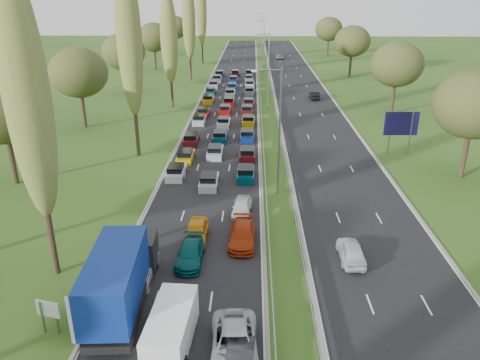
{
  "coord_description": "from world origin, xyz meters",
  "views": [
    {
      "loc": [
        2.02,
        1.61,
        18.26
      ],
      "look_at": [
        0.88,
        42.75,
        1.5
      ],
      "focal_mm": 35.0,
      "sensor_mm": 36.0,
      "label": 1
    }
  ],
  "objects_px": {
    "blue_lorry": "(120,277)",
    "direction_sign": "(401,126)",
    "near_car_2": "(136,270)",
    "white_van_rear": "(172,325)",
    "info_sign": "(49,312)"
  },
  "relations": [
    {
      "from": "blue_lorry",
      "to": "direction_sign",
      "type": "bearing_deg",
      "value": 46.12
    },
    {
      "from": "blue_lorry",
      "to": "near_car_2",
      "type": "bearing_deg",
      "value": 84.04
    },
    {
      "from": "blue_lorry",
      "to": "white_van_rear",
      "type": "bearing_deg",
      "value": -43.88
    },
    {
      "from": "blue_lorry",
      "to": "info_sign",
      "type": "xyz_separation_m",
      "value": [
        -3.51,
        -2.46,
        -0.78
      ]
    },
    {
      "from": "near_car_2",
      "to": "info_sign",
      "type": "height_order",
      "value": "info_sign"
    },
    {
      "from": "near_car_2",
      "to": "direction_sign",
      "type": "xyz_separation_m",
      "value": [
        25.17,
        26.84,
        2.82
      ]
    },
    {
      "from": "near_car_2",
      "to": "blue_lorry",
      "type": "height_order",
      "value": "blue_lorry"
    },
    {
      "from": "blue_lorry",
      "to": "info_sign",
      "type": "distance_m",
      "value": 4.36
    },
    {
      "from": "blue_lorry",
      "to": "info_sign",
      "type": "relative_size",
      "value": 4.71
    },
    {
      "from": "info_sign",
      "to": "direction_sign",
      "type": "relative_size",
      "value": 0.4
    },
    {
      "from": "white_van_rear",
      "to": "near_car_2",
      "type": "bearing_deg",
      "value": 123.62
    },
    {
      "from": "info_sign",
      "to": "blue_lorry",
      "type": "bearing_deg",
      "value": 35.07
    },
    {
      "from": "blue_lorry",
      "to": "white_van_rear",
      "type": "relative_size",
      "value": 1.83
    },
    {
      "from": "near_car_2",
      "to": "blue_lorry",
      "type": "relative_size",
      "value": 0.53
    },
    {
      "from": "near_car_2",
      "to": "white_van_rear",
      "type": "xyz_separation_m",
      "value": [
        3.45,
        -5.92,
        0.37
      ]
    }
  ]
}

